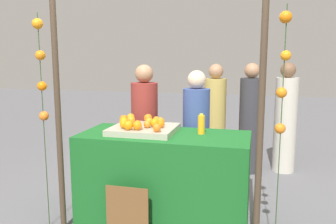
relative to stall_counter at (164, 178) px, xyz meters
name	(u,v)px	position (x,y,z in m)	size (l,w,h in m)	color
ground_plane	(164,221)	(0.00, 0.00, -0.47)	(24.00, 24.00, 0.00)	slate
stall_counter	(164,178)	(0.00, 0.00, 0.00)	(1.70, 0.76, 0.93)	#196023
orange_tray	(144,129)	(-0.22, 0.02, 0.50)	(0.65, 0.58, 0.06)	#B2AD99
orange_0	(131,120)	(-0.39, 0.09, 0.57)	(0.09, 0.09, 0.09)	orange
orange_1	(149,121)	(-0.19, 0.10, 0.57)	(0.08, 0.08, 0.08)	orange
orange_2	(157,128)	(-0.02, -0.19, 0.57)	(0.08, 0.08, 0.08)	orange
orange_3	(124,124)	(-0.39, -0.12, 0.57)	(0.08, 0.08, 0.08)	orange
orange_4	(154,123)	(-0.11, 0.02, 0.57)	(0.09, 0.09, 0.09)	orange
orange_5	(137,126)	(-0.23, -0.15, 0.57)	(0.09, 0.09, 0.09)	orange
orange_6	(161,124)	(-0.04, 0.00, 0.56)	(0.08, 0.08, 0.08)	orange
orange_7	(148,118)	(-0.25, 0.25, 0.57)	(0.09, 0.09, 0.09)	orange
orange_8	(147,124)	(-0.17, -0.03, 0.56)	(0.07, 0.07, 0.07)	orange
orange_9	(124,122)	(-0.42, -0.03, 0.57)	(0.09, 0.09, 0.09)	orange
orange_10	(131,117)	(-0.45, 0.26, 0.57)	(0.09, 0.09, 0.09)	orange
orange_11	(128,125)	(-0.32, -0.18, 0.57)	(0.09, 0.09, 0.09)	orange
orange_12	(160,122)	(-0.07, 0.10, 0.57)	(0.09, 0.09, 0.09)	orange
orange_13	(138,124)	(-0.26, -0.07, 0.57)	(0.08, 0.08, 0.08)	orange
orange_14	(156,120)	(-0.15, 0.22, 0.56)	(0.07, 0.07, 0.07)	orange
orange_15	(124,119)	(-0.49, 0.13, 0.57)	(0.09, 0.09, 0.09)	orange
juice_bottle	(201,124)	(0.36, 0.10, 0.56)	(0.07, 0.07, 0.21)	#F3A61D
chalkboard_sign	(128,216)	(-0.21, -0.51, -0.20)	(0.41, 0.03, 0.56)	brown
vendor_left	(145,135)	(-0.42, 0.65, 0.28)	(0.32, 0.32, 1.60)	maroon
vendor_right	(196,141)	(0.22, 0.61, 0.25)	(0.31, 0.31, 1.54)	#384C8C
crowd_person_0	(215,121)	(0.29, 1.80, 0.27)	(0.32, 0.32, 1.59)	tan
crowd_person_1	(285,122)	(1.30, 1.99, 0.28)	(0.32, 0.32, 1.61)	beige
crowd_person_2	(250,122)	(0.80, 1.84, 0.28)	(0.32, 0.32, 1.60)	#333338
canopy_post_left	(58,114)	(-0.93, -0.42, 0.70)	(0.06, 0.06, 2.33)	#473828
canopy_post_right	(261,124)	(0.93, -0.42, 0.70)	(0.06, 0.06, 2.33)	#473828
garland_strand_left	(41,69)	(-1.10, -0.40, 1.12)	(0.11, 0.10, 2.10)	#2D4C23
garland_strand_right	(283,73)	(1.08, -0.44, 1.11)	(0.10, 0.10, 2.10)	#2D4C23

